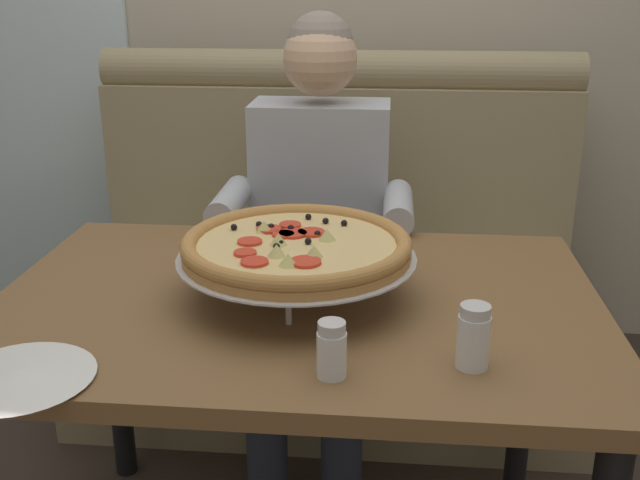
{
  "coord_description": "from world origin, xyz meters",
  "views": [
    {
      "loc": [
        0.18,
        -1.4,
        1.36
      ],
      "look_at": [
        0.04,
        0.07,
        0.84
      ],
      "focal_mm": 41.79,
      "sensor_mm": 36.0,
      "label": 1
    }
  ],
  "objects_px": {
    "patio_chair": "(52,151)",
    "booth_bench": "(331,281)",
    "shaker_parmesan": "(332,354)",
    "diner_main": "(317,216)",
    "dining_table": "(298,335)",
    "pizza": "(295,247)",
    "shaker_pepper_flakes": "(473,341)",
    "plate_near_left": "(19,375)"
  },
  "relations": [
    {
      "from": "shaker_pepper_flakes",
      "to": "plate_near_left",
      "type": "height_order",
      "value": "shaker_pepper_flakes"
    },
    {
      "from": "booth_bench",
      "to": "shaker_pepper_flakes",
      "type": "relative_size",
      "value": 14.33
    },
    {
      "from": "shaker_pepper_flakes",
      "to": "diner_main",
      "type": "bearing_deg",
      "value": 111.41
    },
    {
      "from": "booth_bench",
      "to": "plate_near_left",
      "type": "height_order",
      "value": "booth_bench"
    },
    {
      "from": "shaker_pepper_flakes",
      "to": "patio_chair",
      "type": "bearing_deg",
      "value": 127.39
    },
    {
      "from": "booth_bench",
      "to": "dining_table",
      "type": "xyz_separation_m",
      "value": [
        0.0,
        -0.9,
        0.25
      ]
    },
    {
      "from": "patio_chair",
      "to": "booth_bench",
      "type": "bearing_deg",
      "value": -39.71
    },
    {
      "from": "shaker_pepper_flakes",
      "to": "shaker_parmesan",
      "type": "bearing_deg",
      "value": -167.05
    },
    {
      "from": "diner_main",
      "to": "pizza",
      "type": "distance_m",
      "value": 0.65
    },
    {
      "from": "pizza",
      "to": "patio_chair",
      "type": "distance_m",
      "value": 2.67
    },
    {
      "from": "shaker_parmesan",
      "to": "patio_chair",
      "type": "bearing_deg",
      "value": 123.17
    },
    {
      "from": "diner_main",
      "to": "shaker_parmesan",
      "type": "height_order",
      "value": "diner_main"
    },
    {
      "from": "shaker_parmesan",
      "to": "patio_chair",
      "type": "relative_size",
      "value": 0.11
    },
    {
      "from": "shaker_parmesan",
      "to": "plate_near_left",
      "type": "xyz_separation_m",
      "value": [
        -0.51,
        -0.06,
        -0.03
      ]
    },
    {
      "from": "plate_near_left",
      "to": "patio_chair",
      "type": "bearing_deg",
      "value": 113.67
    },
    {
      "from": "shaker_parmesan",
      "to": "pizza",
      "type": "bearing_deg",
      "value": 107.57
    },
    {
      "from": "pizza",
      "to": "patio_chair",
      "type": "height_order",
      "value": "pizza"
    },
    {
      "from": "dining_table",
      "to": "pizza",
      "type": "bearing_deg",
      "value": -145.89
    },
    {
      "from": "pizza",
      "to": "shaker_parmesan",
      "type": "bearing_deg",
      "value": -72.43
    },
    {
      "from": "dining_table",
      "to": "pizza",
      "type": "xyz_separation_m",
      "value": [
        -0.0,
        -0.0,
        0.2
      ]
    },
    {
      "from": "plate_near_left",
      "to": "shaker_pepper_flakes",
      "type": "bearing_deg",
      "value": 8.88
    },
    {
      "from": "dining_table",
      "to": "shaker_parmesan",
      "type": "height_order",
      "value": "shaker_parmesan"
    },
    {
      "from": "dining_table",
      "to": "plate_near_left",
      "type": "bearing_deg",
      "value": -137.44
    },
    {
      "from": "pizza",
      "to": "shaker_pepper_flakes",
      "type": "relative_size",
      "value": 4.29
    },
    {
      "from": "booth_bench",
      "to": "shaker_parmesan",
      "type": "relative_size",
      "value": 16.53
    },
    {
      "from": "diner_main",
      "to": "shaker_parmesan",
      "type": "relative_size",
      "value": 12.97
    },
    {
      "from": "shaker_parmesan",
      "to": "diner_main",
      "type": "bearing_deg",
      "value": 97.06
    },
    {
      "from": "dining_table",
      "to": "diner_main",
      "type": "bearing_deg",
      "value": 91.9
    },
    {
      "from": "shaker_pepper_flakes",
      "to": "plate_near_left",
      "type": "xyz_separation_m",
      "value": [
        -0.74,
        -0.12,
        -0.04
      ]
    },
    {
      "from": "diner_main",
      "to": "shaker_pepper_flakes",
      "type": "relative_size",
      "value": 11.25
    },
    {
      "from": "booth_bench",
      "to": "shaker_pepper_flakes",
      "type": "xyz_separation_m",
      "value": [
        0.33,
        -1.16,
        0.39
      ]
    },
    {
      "from": "booth_bench",
      "to": "diner_main",
      "type": "bearing_deg",
      "value": -94.52
    },
    {
      "from": "diner_main",
      "to": "shaker_parmesan",
      "type": "distance_m",
      "value": 0.96
    },
    {
      "from": "plate_near_left",
      "to": "dining_table",
      "type": "bearing_deg",
      "value": 42.56
    },
    {
      "from": "plate_near_left",
      "to": "patio_chair",
      "type": "relative_size",
      "value": 0.29
    },
    {
      "from": "dining_table",
      "to": "pizza",
      "type": "relative_size",
      "value": 2.56
    },
    {
      "from": "diner_main",
      "to": "plate_near_left",
      "type": "xyz_separation_m",
      "value": [
        -0.39,
        -1.01,
        0.04
      ]
    },
    {
      "from": "diner_main",
      "to": "patio_chair",
      "type": "xyz_separation_m",
      "value": [
        -1.51,
        1.54,
        -0.19
      ]
    },
    {
      "from": "diner_main",
      "to": "shaker_pepper_flakes",
      "type": "height_order",
      "value": "diner_main"
    },
    {
      "from": "plate_near_left",
      "to": "patio_chair",
      "type": "distance_m",
      "value": 2.79
    },
    {
      "from": "diner_main",
      "to": "shaker_pepper_flakes",
      "type": "xyz_separation_m",
      "value": [
        0.35,
        -0.9,
        0.08
      ]
    },
    {
      "from": "pizza",
      "to": "shaker_pepper_flakes",
      "type": "bearing_deg",
      "value": -37.97
    }
  ]
}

